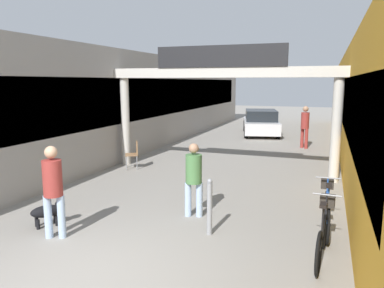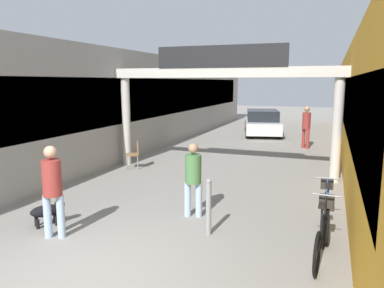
{
  "view_description": "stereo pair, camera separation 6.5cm",
  "coord_description": "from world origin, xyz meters",
  "px_view_note": "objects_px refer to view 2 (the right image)",
  "views": [
    {
      "loc": [
        3.11,
        -4.1,
        2.82
      ],
      "look_at": [
        0.0,
        4.44,
        1.3
      ],
      "focal_mm": 35.0,
      "sensor_mm": 36.0,
      "label": 1
    },
    {
      "loc": [
        3.18,
        -4.07,
        2.82
      ],
      "look_at": [
        0.0,
        4.44,
        1.3
      ],
      "focal_mm": 35.0,
      "sensor_mm": 36.0,
      "label": 2
    }
  ],
  "objects_px": {
    "pedestrian_carrying_crate": "(306,124)",
    "cafe_chair_wood_nearer": "(135,152)",
    "dog_on_leash": "(49,211)",
    "bicycle_blue_second": "(327,209)",
    "bicycle_black_nearest": "(322,232)",
    "pedestrian_companion": "(193,176)",
    "bollard_post_metal": "(209,206)",
    "pedestrian_with_dog": "(52,186)",
    "parked_car_white": "(262,123)"
  },
  "relations": [
    {
      "from": "pedestrian_companion",
      "to": "bicycle_black_nearest",
      "type": "height_order",
      "value": "pedestrian_companion"
    },
    {
      "from": "pedestrian_carrying_crate",
      "to": "dog_on_leash",
      "type": "height_order",
      "value": "pedestrian_carrying_crate"
    },
    {
      "from": "dog_on_leash",
      "to": "bicycle_blue_second",
      "type": "bearing_deg",
      "value": 17.28
    },
    {
      "from": "bollard_post_metal",
      "to": "dog_on_leash",
      "type": "bearing_deg",
      "value": -167.84
    },
    {
      "from": "cafe_chair_wood_nearer",
      "to": "bicycle_black_nearest",
      "type": "bearing_deg",
      "value": -37.4
    },
    {
      "from": "parked_car_white",
      "to": "bollard_post_metal",
      "type": "bearing_deg",
      "value": -84.1
    },
    {
      "from": "pedestrian_companion",
      "to": "cafe_chair_wood_nearer",
      "type": "distance_m",
      "value": 4.82
    },
    {
      "from": "dog_on_leash",
      "to": "parked_car_white",
      "type": "distance_m",
      "value": 14.47
    },
    {
      "from": "pedestrian_carrying_crate",
      "to": "cafe_chair_wood_nearer",
      "type": "bearing_deg",
      "value": -130.2
    },
    {
      "from": "pedestrian_companion",
      "to": "bollard_post_metal",
      "type": "bearing_deg",
      "value": -53.2
    },
    {
      "from": "pedestrian_with_dog",
      "to": "dog_on_leash",
      "type": "distance_m",
      "value": 0.95
    },
    {
      "from": "pedestrian_carrying_crate",
      "to": "dog_on_leash",
      "type": "xyz_separation_m",
      "value": [
        -4.16,
        -10.83,
        -0.74
      ]
    },
    {
      "from": "pedestrian_companion",
      "to": "bicycle_blue_second",
      "type": "xyz_separation_m",
      "value": [
        2.64,
        0.13,
        -0.45
      ]
    },
    {
      "from": "pedestrian_carrying_crate",
      "to": "bicycle_black_nearest",
      "type": "relative_size",
      "value": 1.07
    },
    {
      "from": "pedestrian_with_dog",
      "to": "pedestrian_companion",
      "type": "distance_m",
      "value": 2.76
    },
    {
      "from": "pedestrian_carrying_crate",
      "to": "pedestrian_companion",
      "type": "bearing_deg",
      "value": -100.04
    },
    {
      "from": "bicycle_blue_second",
      "to": "parked_car_white",
      "type": "distance_m",
      "value": 13.23
    },
    {
      "from": "pedestrian_carrying_crate",
      "to": "cafe_chair_wood_nearer",
      "type": "relative_size",
      "value": 2.02
    },
    {
      "from": "cafe_chair_wood_nearer",
      "to": "parked_car_white",
      "type": "bearing_deg",
      "value": 75.11
    },
    {
      "from": "cafe_chair_wood_nearer",
      "to": "pedestrian_with_dog",
      "type": "bearing_deg",
      "value": -76.12
    },
    {
      "from": "bicycle_black_nearest",
      "to": "pedestrian_companion",
      "type": "bearing_deg",
      "value": 157.89
    },
    {
      "from": "bicycle_blue_second",
      "to": "pedestrian_companion",
      "type": "bearing_deg",
      "value": -177.17
    },
    {
      "from": "pedestrian_with_dog",
      "to": "cafe_chair_wood_nearer",
      "type": "relative_size",
      "value": 1.91
    },
    {
      "from": "dog_on_leash",
      "to": "cafe_chair_wood_nearer",
      "type": "bearing_deg",
      "value": 99.4
    },
    {
      "from": "dog_on_leash",
      "to": "bicycle_blue_second",
      "type": "relative_size",
      "value": 0.39
    },
    {
      "from": "bollard_post_metal",
      "to": "parked_car_white",
      "type": "distance_m",
      "value": 13.77
    },
    {
      "from": "pedestrian_companion",
      "to": "bollard_post_metal",
      "type": "distance_m",
      "value": 1.06
    },
    {
      "from": "pedestrian_companion",
      "to": "pedestrian_carrying_crate",
      "type": "xyz_separation_m",
      "value": [
        1.66,
        9.36,
        0.15
      ]
    },
    {
      "from": "pedestrian_carrying_crate",
      "to": "bicycle_blue_second",
      "type": "relative_size",
      "value": 1.06
    },
    {
      "from": "pedestrian_carrying_crate",
      "to": "bicycle_black_nearest",
      "type": "distance_m",
      "value": 10.47
    },
    {
      "from": "pedestrian_companion",
      "to": "dog_on_leash",
      "type": "bearing_deg",
      "value": -149.58
    },
    {
      "from": "parked_car_white",
      "to": "pedestrian_with_dog",
      "type": "bearing_deg",
      "value": -94.55
    },
    {
      "from": "cafe_chair_wood_nearer",
      "to": "parked_car_white",
      "type": "height_order",
      "value": "parked_car_white"
    },
    {
      "from": "pedestrian_with_dog",
      "to": "bicycle_black_nearest",
      "type": "distance_m",
      "value": 4.7
    },
    {
      "from": "bollard_post_metal",
      "to": "pedestrian_companion",
      "type": "bearing_deg",
      "value": 126.8
    },
    {
      "from": "bollard_post_metal",
      "to": "bicycle_black_nearest",
      "type": "bearing_deg",
      "value": -7.22
    },
    {
      "from": "bicycle_black_nearest",
      "to": "dog_on_leash",
      "type": "bearing_deg",
      "value": -175.33
    },
    {
      "from": "pedestrian_companion",
      "to": "cafe_chair_wood_nearer",
      "type": "xyz_separation_m",
      "value": [
        -3.32,
        3.47,
        -0.35
      ]
    },
    {
      "from": "pedestrian_with_dog",
      "to": "pedestrian_companion",
      "type": "bearing_deg",
      "value": 43.63
    },
    {
      "from": "bicycle_black_nearest",
      "to": "bicycle_blue_second",
      "type": "xyz_separation_m",
      "value": [
        0.05,
        1.18,
        0.0
      ]
    },
    {
      "from": "pedestrian_with_dog",
      "to": "cafe_chair_wood_nearer",
      "type": "xyz_separation_m",
      "value": [
        -1.33,
        5.37,
        -0.44
      ]
    },
    {
      "from": "bicycle_black_nearest",
      "to": "cafe_chair_wood_nearer",
      "type": "relative_size",
      "value": 1.9
    },
    {
      "from": "dog_on_leash",
      "to": "parked_car_white",
      "type": "height_order",
      "value": "parked_car_white"
    },
    {
      "from": "bicycle_blue_second",
      "to": "bicycle_black_nearest",
      "type": "bearing_deg",
      "value": -92.4
    },
    {
      "from": "dog_on_leash",
      "to": "bicycle_blue_second",
      "type": "xyz_separation_m",
      "value": [
        5.15,
        1.6,
        0.13
      ]
    },
    {
      "from": "pedestrian_with_dog",
      "to": "bicycle_black_nearest",
      "type": "bearing_deg",
      "value": 10.46
    },
    {
      "from": "bollard_post_metal",
      "to": "parked_car_white",
      "type": "relative_size",
      "value": 0.25
    },
    {
      "from": "bicycle_black_nearest",
      "to": "bollard_post_metal",
      "type": "relative_size",
      "value": 1.57
    },
    {
      "from": "pedestrian_carrying_crate",
      "to": "bollard_post_metal",
      "type": "height_order",
      "value": "pedestrian_carrying_crate"
    },
    {
      "from": "bicycle_blue_second",
      "to": "cafe_chair_wood_nearer",
      "type": "height_order",
      "value": "bicycle_blue_second"
    }
  ]
}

